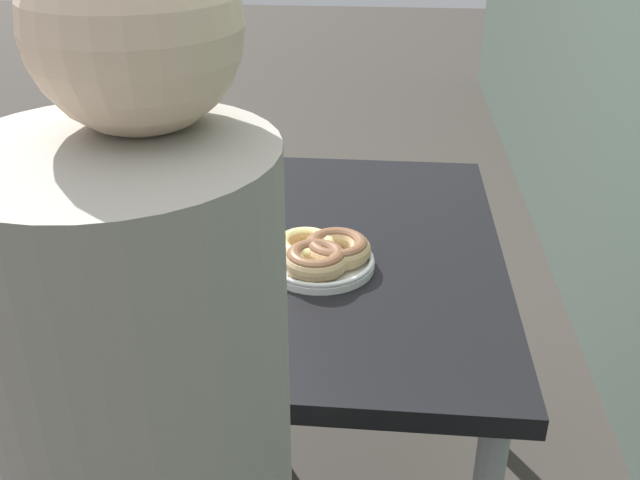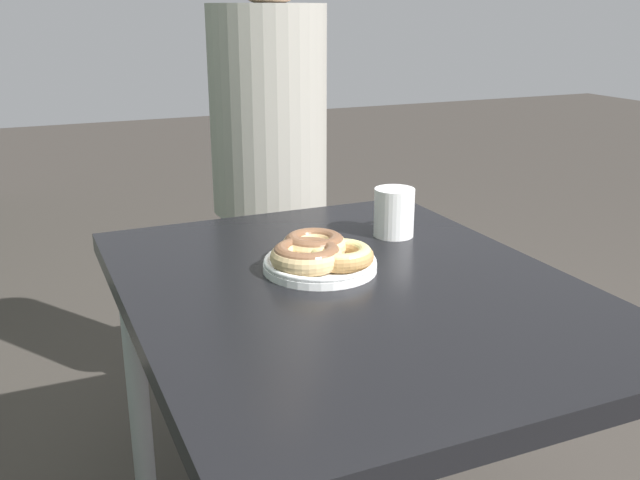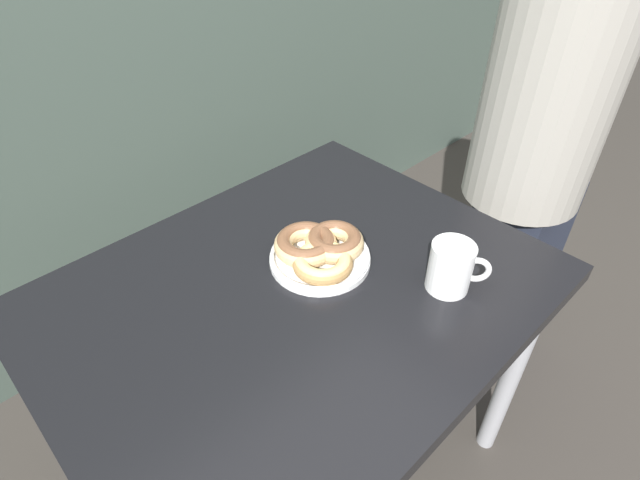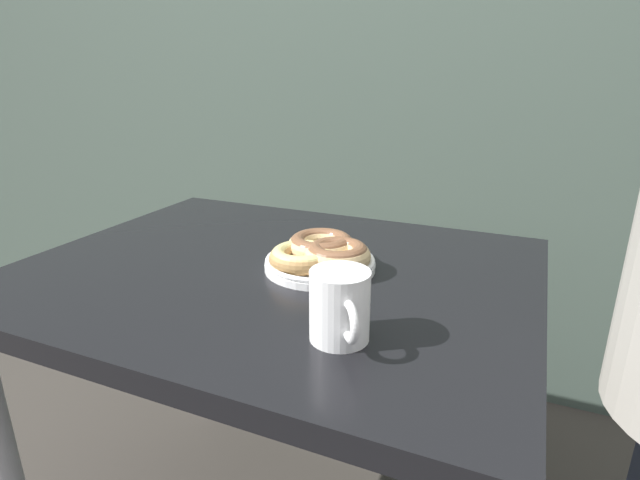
% 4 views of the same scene
% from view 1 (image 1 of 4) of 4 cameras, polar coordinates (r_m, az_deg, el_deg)
% --- Properties ---
extents(dining_table, '(1.00, 0.79, 0.72)m').
position_cam_1_polar(dining_table, '(1.54, -0.58, -3.16)').
color(dining_table, black).
rests_on(dining_table, ground_plane).
extents(donut_plate, '(0.23, 0.23, 0.06)m').
position_cam_1_polar(donut_plate, '(1.40, 0.05, -1.10)').
color(donut_plate, white).
rests_on(donut_plate, dining_table).
extents(coffee_mug, '(0.10, 0.11, 0.11)m').
position_cam_1_polar(coffee_mug, '(1.32, -10.79, -2.51)').
color(coffee_mug, white).
rests_on(coffee_mug, dining_table).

